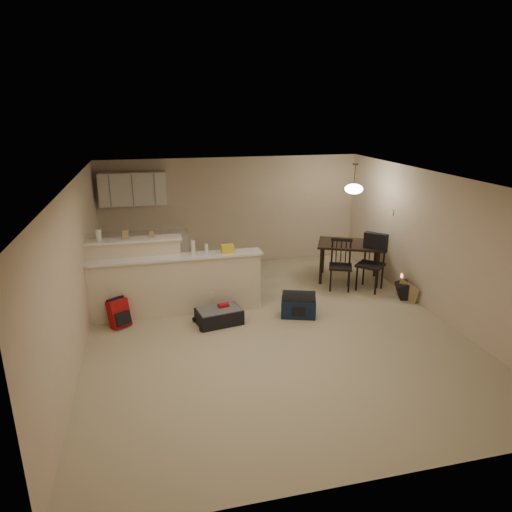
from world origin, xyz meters
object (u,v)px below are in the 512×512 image
object	(u,v)px
red_backpack	(119,313)
navy_duffel	(298,308)
dining_chair_far	(371,264)
pendant_lamp	(354,188)
dining_table	(350,248)
dining_chair_near	(340,265)
suitcase	(219,316)
black_daypack	(404,290)

from	to	relation	value
red_backpack	navy_duffel	distance (m)	3.11
dining_chair_far	pendant_lamp	bearing A→B (deg)	153.48
dining_table	dining_chair_far	bearing A→B (deg)	-48.86
dining_chair_near	dining_chair_far	world-z (taller)	dining_chair_far
dining_chair_far	red_backpack	size ratio (longest dim) A/B	2.36
dining_table	pendant_lamp	distance (m)	1.26
dining_chair_near	suitcase	xyz separation A→B (m)	(-2.65, -0.98, -0.39)
dining_chair_far	navy_duffel	world-z (taller)	dining_chair_far
red_backpack	black_daypack	world-z (taller)	red_backpack
dining_table	black_daypack	bearing A→B (deg)	-35.89
pendant_lamp	navy_duffel	bearing A→B (deg)	-137.65
dining_chair_far	red_backpack	xyz separation A→B (m)	(-4.89, -0.53, -0.32)
navy_duffel	black_daypack	xyz separation A→B (m)	(2.27, 0.33, -0.01)
red_backpack	dining_chair_near	bearing A→B (deg)	-22.89
pendant_lamp	dining_chair_far	distance (m)	1.56
red_backpack	pendant_lamp	bearing A→B (deg)	-18.53
navy_duffel	black_daypack	bearing A→B (deg)	26.75
dining_chair_near	suitcase	bearing A→B (deg)	-136.44
suitcase	navy_duffel	size ratio (longest dim) A/B	1.24
dining_table	suitcase	size ratio (longest dim) A/B	2.09
suitcase	red_backpack	world-z (taller)	red_backpack
dining_chair_near	dining_chair_far	distance (m)	0.60
suitcase	black_daypack	distance (m)	3.70
red_backpack	black_daypack	bearing A→B (deg)	-32.22
suitcase	black_daypack	bearing A→B (deg)	-6.06
dining_table	dining_chair_far	distance (m)	0.66
dining_table	navy_duffel	bearing A→B (deg)	-113.05
dining_table	pendant_lamp	xyz separation A→B (m)	(0.00, -0.00, 1.26)
pendant_lamp	red_backpack	world-z (taller)	pendant_lamp
red_backpack	dining_table	bearing A→B (deg)	-18.53
dining_chair_near	suitcase	world-z (taller)	dining_chair_near
pendant_lamp	red_backpack	distance (m)	5.16
suitcase	pendant_lamp	bearing A→B (deg)	14.75
navy_duffel	suitcase	bearing A→B (deg)	-163.85
dining_chair_far	black_daypack	size ratio (longest dim) A/B	3.27
red_backpack	navy_duffel	xyz separation A→B (m)	(3.09, -0.33, -0.07)
dining_chair_near	black_daypack	xyz separation A→B (m)	(1.04, -0.71, -0.36)
red_backpack	navy_duffel	world-z (taller)	red_backpack
dining_chair_near	dining_chair_far	xyz separation A→B (m)	(0.57, -0.18, 0.05)
pendant_lamp	black_daypack	distance (m)	2.26
pendant_lamp	dining_table	bearing A→B (deg)	90.00
dining_table	pendant_lamp	bearing A→B (deg)	-65.41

